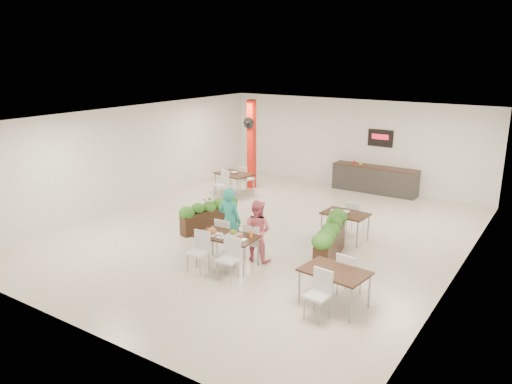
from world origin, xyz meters
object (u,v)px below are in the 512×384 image
side_table_a (234,177)px  red_column (251,143)px  side_table_b (345,218)px  service_counter (375,179)px  planter_left (209,212)px  main_table (227,240)px  diner_woman (257,231)px  planter_right (330,240)px  side_table_c (335,276)px  diner_man (230,221)px

side_table_a → red_column: bearing=102.4°
side_table_a → side_table_b: (5.03, -1.99, -0.01)m
service_counter → planter_left: size_ratio=1.64×
main_table → diner_woman: 0.78m
planter_left → side_table_b: planter_left is taller
main_table → planter_right: bearing=40.9°
red_column → main_table: bearing=-60.7°
side_table_a → side_table_c: same height
side_table_b → red_column: bearing=151.9°
service_counter → diner_woman: 7.33m
diner_woman → planter_right: bearing=-150.8°
service_counter → side_table_a: bearing=-143.5°
side_table_c → main_table: bearing=178.4°
diner_man → side_table_a: size_ratio=1.00×
planter_right → side_table_b: (-0.24, 1.43, 0.11)m
red_column → diner_man: size_ratio=1.91×
diner_woman → side_table_b: (1.20, 2.38, -0.12)m
side_table_a → side_table_b: same height
side_table_c → planter_right: bearing=123.4°
diner_woman → side_table_c: 2.70m
diner_woman → side_table_c: (2.48, -1.05, -0.12)m
diner_woman → planter_right: (1.45, 0.95, -0.23)m
diner_woman → side_table_a: 5.81m
service_counter → main_table: service_counter is taller
diner_man → planter_left: (-1.50, 1.06, -0.33)m
side_table_b → side_table_a: bearing=161.7°
red_column → main_table: 7.08m
side_table_c → diner_man: bearing=168.4°
side_table_c → diner_woman: bearing=163.2°
planter_right → service_counter: bearing=101.4°
red_column → diner_man: red_column is taller
diner_man → side_table_b: bearing=-134.3°
red_column → planter_right: bearing=-40.4°
side_table_a → planter_left: bearing=-53.2°
main_table → diner_man: diner_man is taller
diner_man → planter_right: bearing=-161.2°
main_table → diner_woman: bearing=58.0°
red_column → planter_right: (5.28, -4.50, -1.12)m
diner_man → diner_woman: 0.81m
main_table → side_table_a: same height
side_table_c → service_counter: bearing=111.6°
side_table_b → diner_woman: bearing=-113.5°
diner_woman → side_table_a: diner_woman is taller
main_table → side_table_a: (-3.42, 5.02, 0.00)m
service_counter → side_table_a: size_ratio=1.79×
red_column → main_table: size_ratio=1.88×
side_table_b → side_table_c: same height
service_counter → diner_man: service_counter is taller
planter_left → planter_right: 3.75m
service_counter → planter_left: 6.73m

